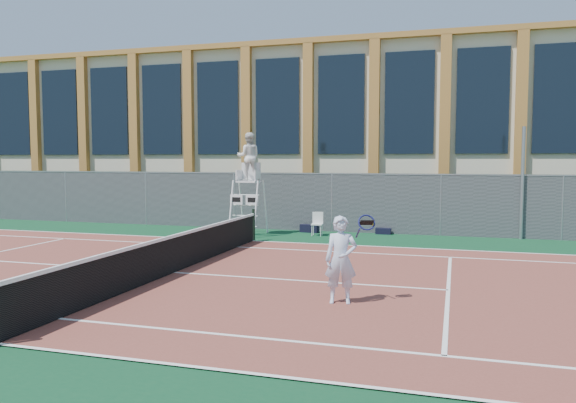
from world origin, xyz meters
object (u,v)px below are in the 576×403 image
(steel_pole, at_px, (522,183))
(umpire_chair, at_px, (249,160))
(plastic_chair, at_px, (317,222))
(tennis_player, at_px, (341,259))

(steel_pole, height_order, umpire_chair, steel_pole)
(steel_pole, distance_m, plastic_chair, 7.20)
(umpire_chair, distance_m, plastic_chair, 3.37)
(steel_pole, bearing_deg, plastic_chair, -171.00)
(steel_pole, bearing_deg, tennis_player, -112.27)
(steel_pole, bearing_deg, umpire_chair, -170.06)
(plastic_chair, bearing_deg, steel_pole, 9.00)
(steel_pole, relative_size, tennis_player, 2.30)
(plastic_chair, xyz_separation_m, tennis_player, (2.72, -9.27, 0.37))
(umpire_chair, bearing_deg, tennis_player, -59.38)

